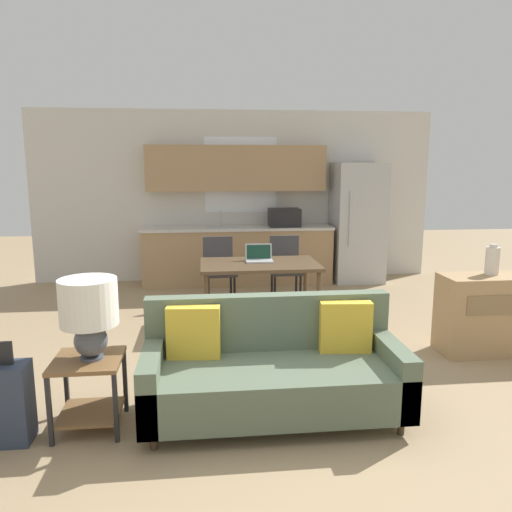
# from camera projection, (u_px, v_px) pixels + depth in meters

# --- Properties ---
(ground_plane) EXTENTS (20.00, 20.00, 0.00)m
(ground_plane) POSITION_uv_depth(u_px,v_px,m) (280.00, 415.00, 3.78)
(ground_plane) COLOR #9E8460
(wall_back) EXTENTS (6.40, 0.07, 2.70)m
(wall_back) POSITION_uv_depth(u_px,v_px,m) (236.00, 196.00, 8.05)
(wall_back) COLOR silver
(wall_back) RESTS_ON ground_plane
(kitchen_counter) EXTENTS (2.97, 0.65, 2.15)m
(kitchen_counter) POSITION_uv_depth(u_px,v_px,m) (238.00, 230.00, 7.85)
(kitchen_counter) COLOR tan
(kitchen_counter) RESTS_ON ground_plane
(refrigerator) EXTENTS (0.78, 0.72, 1.89)m
(refrigerator) POSITION_uv_depth(u_px,v_px,m) (357.00, 223.00, 7.95)
(refrigerator) COLOR #B7BABC
(refrigerator) RESTS_ON ground_plane
(dining_table) EXTENTS (1.39, 0.84, 0.72)m
(dining_table) POSITION_uv_depth(u_px,v_px,m) (259.00, 268.00, 5.89)
(dining_table) COLOR brown
(dining_table) RESTS_ON ground_plane
(couch) EXTENTS (1.91, 0.80, 0.87)m
(couch) POSITION_uv_depth(u_px,v_px,m) (272.00, 370.00, 3.76)
(couch) COLOR #3D2D1E
(couch) RESTS_ON ground_plane
(side_table) EXTENTS (0.47, 0.47, 0.53)m
(side_table) POSITION_uv_depth(u_px,v_px,m) (89.00, 381.00, 3.54)
(side_table) COLOR brown
(side_table) RESTS_ON ground_plane
(table_lamp) EXTENTS (0.40, 0.40, 0.58)m
(table_lamp) POSITION_uv_depth(u_px,v_px,m) (89.00, 310.00, 3.44)
(table_lamp) COLOR #4C515B
(table_lamp) RESTS_ON side_table
(credenza) EXTENTS (1.22, 0.44, 0.79)m
(credenza) POSITION_uv_depth(u_px,v_px,m) (500.00, 314.00, 4.99)
(credenza) COLOR tan
(credenza) RESTS_ON ground_plane
(vase) EXTENTS (0.14, 0.14, 0.30)m
(vase) POSITION_uv_depth(u_px,v_px,m) (492.00, 260.00, 4.93)
(vase) COLOR beige
(vase) RESTS_ON credenza
(dining_chair_far_left) EXTENTS (0.45, 0.45, 0.91)m
(dining_chair_far_left) POSITION_uv_depth(u_px,v_px,m) (219.00, 267.00, 6.64)
(dining_chair_far_left) COLOR #38383D
(dining_chair_far_left) RESTS_ON ground_plane
(dining_chair_far_right) EXTENTS (0.43, 0.43, 0.91)m
(dining_chair_far_right) POSITION_uv_depth(u_px,v_px,m) (285.00, 266.00, 6.73)
(dining_chair_far_right) COLOR #38383D
(dining_chair_far_right) RESTS_ON ground_plane
(laptop) EXTENTS (0.33, 0.27, 0.20)m
(laptop) POSITION_uv_depth(u_px,v_px,m) (259.00, 257.00, 5.99)
(laptop) COLOR #B7BABC
(laptop) RESTS_ON dining_table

